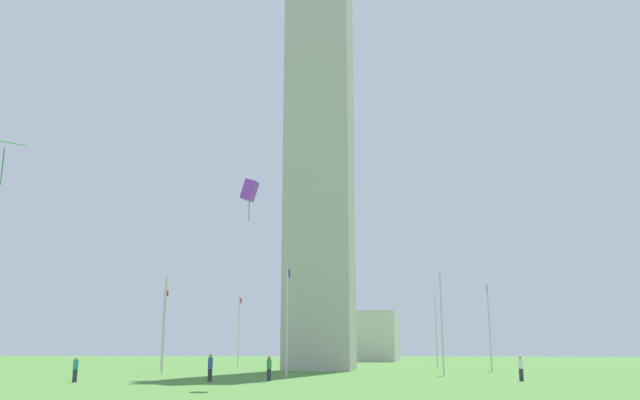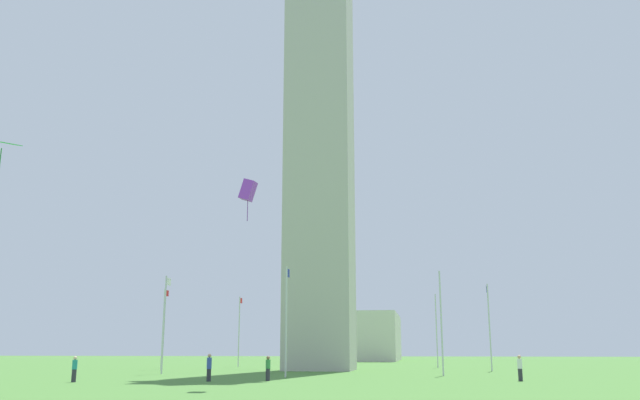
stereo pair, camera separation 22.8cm
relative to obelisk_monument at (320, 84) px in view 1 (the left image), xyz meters
The scene contains 17 objects.
ground_plane 30.60m from the obelisk_monument, ahead, with size 260.00×260.00×0.00m, color #477A33.
obelisk_monument is the anchor object (origin of this frame).
flagpole_n 30.97m from the obelisk_monument, ahead, with size 1.12×0.14×8.38m.
flagpole_ne 30.96m from the obelisk_monument, 44.86° to the left, with size 1.12×0.14×8.38m.
flagpole_e 30.94m from the obelisk_monument, 89.80° to the left, with size 1.12×0.14×8.38m.
flagpole_se 30.92m from the obelisk_monument, 134.86° to the left, with size 1.12×0.14×8.38m.
flagpole_s 30.91m from the obelisk_monument, behind, with size 1.12×0.14×8.38m.
flagpole_sw 30.92m from the obelisk_monument, 134.86° to the right, with size 1.12×0.14×8.38m.
flagpole_w 30.94m from the obelisk_monument, 89.80° to the right, with size 1.12×0.14×8.38m.
flagpole_nw 30.96m from the obelisk_monument, 44.86° to the right, with size 1.12×0.14×8.38m.
person_teal_shirt 41.34m from the obelisk_monument, 155.28° to the left, with size 0.32×0.32×1.64m.
person_green_shirt 37.32m from the obelisk_monument, behind, with size 0.32×0.32×1.63m.
person_blue_shirt 38.23m from the obelisk_monument, behind, with size 0.32×0.32×1.78m.
person_white_shirt 39.55m from the obelisk_monument, 140.17° to the right, with size 0.32×0.32×1.69m.
kite_purple_box 34.97m from the obelisk_monument, behind, with size 0.81×1.09×2.59m.
kite_green_diamond 48.75m from the obelisk_monument, behind, with size 1.76×1.76×1.95m.
distant_building 63.65m from the obelisk_monument, ahead, with size 26.86×10.75×8.44m.
Camera 1 is at (-66.70, -10.26, 2.09)m, focal length 36.75 mm.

